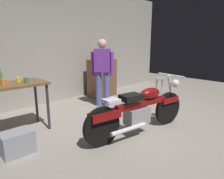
{
  "coord_description": "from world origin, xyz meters",
  "views": [
    {
      "loc": [
        -2.81,
        -2.22,
        1.6
      ],
      "look_at": [
        -0.05,
        0.7,
        0.65
      ],
      "focal_mm": 32.37,
      "sensor_mm": 36.0,
      "label": 1
    }
  ],
  "objects": [
    {
      "name": "person_standing",
      "position": [
        0.43,
        1.55,
        0.93
      ],
      "size": [
        0.41,
        0.46,
        1.67
      ],
      "rotation": [
        0.0,
        0.0,
        2.27
      ],
      "color": "#50569A",
      "rests_on": "ground_plane"
    },
    {
      "name": "mug_orange_travel",
      "position": [
        -1.87,
        1.38,
        0.95
      ],
      "size": [
        0.11,
        0.08,
        0.1
      ],
      "color": "orange",
      "rests_on": "workbench"
    },
    {
      "name": "ground_plane",
      "position": [
        0.0,
        0.0,
        0.0
      ],
      "size": [
        12.0,
        12.0,
        0.0
      ],
      "primitive_type": "plane",
      "color": "gray"
    },
    {
      "name": "mug_yellow_tall",
      "position": [
        -1.59,
        1.48,
        0.95
      ],
      "size": [
        0.12,
        0.09,
        0.09
      ],
      "color": "yellow",
      "rests_on": "workbench"
    },
    {
      "name": "mug_green_speckled",
      "position": [
        -1.51,
        1.33,
        0.95
      ],
      "size": [
        0.11,
        0.08,
        0.09
      ],
      "color": "#3D7F4C",
      "rests_on": "workbench"
    },
    {
      "name": "storage_bin",
      "position": [
        -1.97,
        0.67,
        0.17
      ],
      "size": [
        0.44,
        0.32,
        0.34
      ],
      "primitive_type": "cube",
      "color": "gray",
      "rests_on": "ground_plane"
    },
    {
      "name": "bottle",
      "position": [
        -1.85,
        1.6,
        1.0
      ],
      "size": [
        0.06,
        0.06,
        0.24
      ],
      "color": "#4C8C4C",
      "rests_on": "workbench"
    },
    {
      "name": "shop_stool",
      "position": [
        1.91,
        0.85,
        0.5
      ],
      "size": [
        0.32,
        0.32,
        0.64
      ],
      "color": "#B2B2B7",
      "rests_on": "ground_plane"
    },
    {
      "name": "back_wall",
      "position": [
        0.0,
        2.8,
        1.55
      ],
      "size": [
        8.0,
        0.12,
        3.1
      ],
      "primitive_type": "cube",
      "color": "gray",
      "rests_on": "ground_plane"
    },
    {
      "name": "wooden_dresser",
      "position": [
        1.06,
        2.3,
        0.55
      ],
      "size": [
        0.8,
        0.47,
        1.1
      ],
      "color": "brown",
      "rests_on": "ground_plane"
    },
    {
      "name": "workbench",
      "position": [
        -1.82,
        1.42,
        0.79
      ],
      "size": [
        1.3,
        0.64,
        0.9
      ],
      "color": "brown",
      "rests_on": "ground_plane"
    },
    {
      "name": "motorcycle",
      "position": [
        -0.14,
        -0.12,
        0.45
      ],
      "size": [
        2.18,
        0.63,
        1.0
      ],
      "rotation": [
        0.0,
        0.0,
        -0.14
      ],
      "color": "black",
      "rests_on": "ground_plane"
    }
  ]
}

